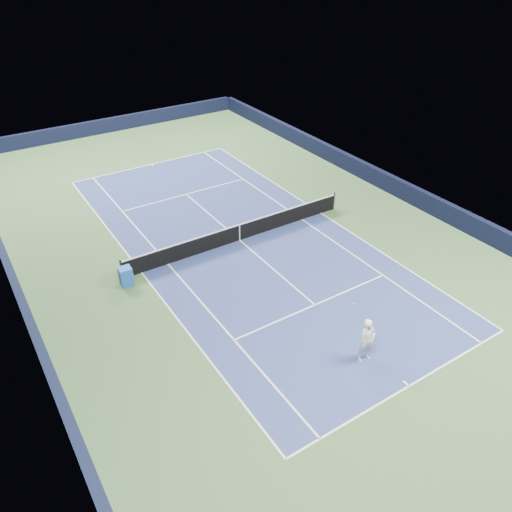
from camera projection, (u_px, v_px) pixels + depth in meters
ground at (240, 240)px, 26.35m from camera, size 40.00×40.00×0.00m
wall_far at (112, 125)px, 39.94m from camera, size 22.00×0.35×1.10m
wall_right at (389, 183)px, 30.91m from camera, size 0.35×40.00×1.10m
wall_left at (21, 302)px, 21.19m from camera, size 0.35×40.00×1.10m
court_surface at (240, 240)px, 26.35m from camera, size 10.97×23.77×0.01m
baseline_far at (152, 164)px, 34.67m from camera, size 10.97×0.08×0.00m
baseline_near at (409, 386)px, 18.02m from camera, size 10.97×0.08×0.00m
sideline_doubles_right at (321, 213)px, 28.81m from camera, size 0.08×23.77×0.00m
sideline_doubles_left at (142, 273)px, 23.88m from camera, size 0.08×23.77×0.00m
sideline_singles_right at (302, 219)px, 28.19m from camera, size 0.08×23.77×0.00m
sideline_singles_left at (168, 264)px, 24.50m from camera, size 0.08×23.77×0.00m
service_line_far at (186, 194)px, 30.83m from camera, size 8.23×0.08×0.00m
service_line_near at (315, 305)px, 21.86m from camera, size 8.23×0.08×0.00m
center_service_line at (240, 240)px, 26.35m from camera, size 0.08×12.80×0.00m
center_mark_far at (152, 165)px, 34.57m from camera, size 0.08×0.30×0.00m
center_mark_near at (406, 383)px, 18.12m from camera, size 0.08×0.30×0.00m
tennis_net at (239, 232)px, 26.07m from camera, size 12.90×0.10×1.07m
sponsor_cube at (126, 276)px, 22.85m from camera, size 0.61×0.55×0.93m
tennis_player at (367, 341)px, 18.64m from camera, size 0.85×1.29×2.00m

